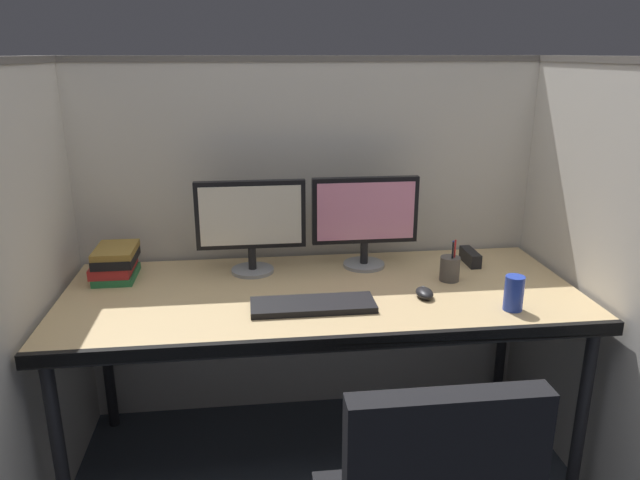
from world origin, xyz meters
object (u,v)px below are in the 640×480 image
monitor_left (251,220)px  soda_can (514,293)px  desk (322,304)px  book_stack (115,263)px  red_stapler (470,257)px  pen_cup (450,268)px  keyboard_main (313,305)px  computer_mouse (424,293)px  monitor_right (365,216)px

monitor_left → soda_can: size_ratio=3.52×
desk → book_stack: 0.83m
red_stapler → book_stack: bearing=179.9°
soda_can → desk: bearing=159.1°
soda_can → pen_cup: size_ratio=0.74×
keyboard_main → book_stack: size_ratio=2.01×
monitor_left → soda_can: bearing=-28.3°
monitor_left → red_stapler: size_ratio=2.87×
red_stapler → pen_cup: (-0.15, -0.18, 0.02)m
red_stapler → computer_mouse: bearing=-131.6°
monitor_left → computer_mouse: bearing=-28.7°
desk → red_stapler: (0.65, 0.23, 0.08)m
book_stack → pen_cup: 1.30m
computer_mouse → pen_cup: (0.14, 0.15, 0.03)m
keyboard_main → computer_mouse: computer_mouse is taller
keyboard_main → pen_cup: 0.59m
computer_mouse → pen_cup: bearing=46.7°
soda_can → computer_mouse: bearing=152.5°
book_stack → pen_cup: bearing=-8.0°
book_stack → soda_can: 1.49m
monitor_left → monitor_right: bearing=1.7°
red_stapler → book_stack: size_ratio=0.70×
keyboard_main → pen_cup: bearing=19.7°
monitor_right → computer_mouse: size_ratio=4.48×
desk → monitor_right: bearing=50.4°
desk → computer_mouse: 0.38m
computer_mouse → monitor_right: bearing=113.9°
monitor_left → book_stack: size_ratio=2.01×
desk → computer_mouse: size_ratio=19.79×
monitor_left → monitor_right: (0.46, 0.01, 0.00)m
keyboard_main → monitor_right: bearing=57.1°
computer_mouse → soda_can: bearing=-27.5°
book_stack → pen_cup: size_ratio=1.30×
monitor_right → pen_cup: (0.30, -0.20, -0.17)m
desk → soda_can: bearing=-20.9°
monitor_right → pen_cup: monitor_right is taller
book_stack → pen_cup: pen_cup is taller
keyboard_main → red_stapler: (0.70, 0.38, 0.02)m
desk → book_stack: size_ratio=8.88×
keyboard_main → pen_cup: (0.55, 0.20, 0.04)m
desk → computer_mouse: computer_mouse is taller
computer_mouse → book_stack: 1.19m
soda_can → monitor_right: bearing=130.9°
monitor_right → red_stapler: bearing=-2.3°
desk → monitor_left: (-0.25, 0.23, 0.27)m
desk → keyboard_main: bearing=-108.8°
desk → pen_cup: bearing=6.0°
keyboard_main → computer_mouse: bearing=6.3°
book_stack → desk: bearing=-16.6°
book_stack → computer_mouse: bearing=-16.3°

